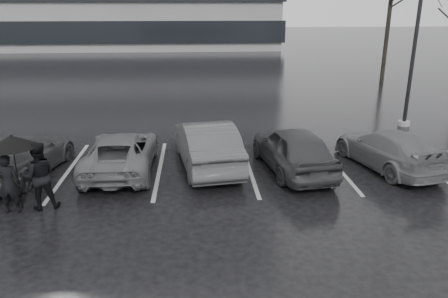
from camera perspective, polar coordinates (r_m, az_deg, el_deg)
name	(u,v)px	position (r m, az deg, el deg)	size (l,w,h in m)	color
ground	(237,201)	(11.55, 1.71, -6.74)	(160.00, 160.00, 0.00)	black
car_main	(293,149)	(13.49, 9.00, 0.04)	(1.64, 4.08, 1.39)	black
car_west_a	(207,144)	(13.67, -2.29, 0.68)	(1.55, 4.46, 1.47)	#2C2C2E
car_west_b	(121,152)	(13.71, -13.29, -0.39)	(1.97, 4.27, 1.19)	#464648
car_west_c	(22,155)	(14.34, -24.88, -0.76)	(1.71, 4.20, 1.22)	black
car_east	(388,149)	(14.54, 20.63, 0.00)	(1.67, 4.12, 1.19)	#464648
pedestrian_left	(8,184)	(11.86, -26.33, -4.08)	(0.56, 0.36, 1.52)	black
pedestrian_right	(39,176)	(11.75, -23.02, -3.25)	(0.85, 0.66, 1.74)	black
umbrella	(12,142)	(11.61, -25.98, 0.88)	(1.16, 1.16, 1.96)	black
lamp_post	(417,26)	(19.30, 23.93, 14.52)	(0.49, 0.49, 8.87)	gray
stall_stripes	(204,167)	(13.80, -2.58, -2.36)	(19.72, 5.00, 0.00)	#9A9A9D
tree_north	(389,13)	(29.91, 20.79, 16.22)	(0.26, 0.26, 8.50)	black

